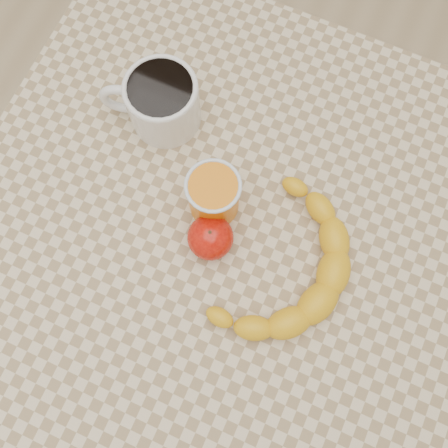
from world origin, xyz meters
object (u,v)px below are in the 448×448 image
at_px(banana, 284,269).
at_px(table, 224,240).
at_px(coffee_mug, 161,101).
at_px(orange_juice_glass, 214,195).
at_px(apple, 210,237).

bearing_deg(banana, table, -177.88).
height_order(coffee_mug, orange_juice_glass, coffee_mug).
bearing_deg(table, apple, -106.31).
bearing_deg(coffee_mug, table, -38.49).
bearing_deg(orange_juice_glass, banana, -21.48).
distance_m(orange_juice_glass, apple, 0.06).
height_order(coffee_mug, banana, coffee_mug).
distance_m(table, coffee_mug, 0.25).
distance_m(table, apple, 0.12).
relative_size(orange_juice_glass, banana, 0.27).
height_order(table, coffee_mug, coffee_mug).
distance_m(orange_juice_glass, banana, 0.15).
xyz_separation_m(orange_juice_glass, banana, (0.13, -0.05, -0.02)).
bearing_deg(coffee_mug, orange_juice_glass, -37.47).
bearing_deg(apple, coffee_mug, 134.21).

